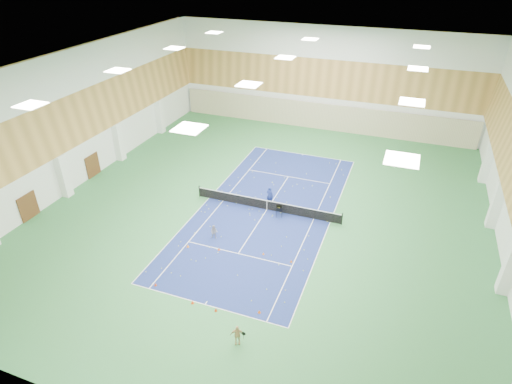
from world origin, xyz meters
TOP-DOWN VIEW (x-y plane):
  - ground at (0.00, 0.00)m, footprint 40.00×40.00m
  - room_shell at (0.00, 0.00)m, footprint 36.00×40.00m
  - wood_cladding at (0.00, 0.00)m, footprint 36.00×40.00m
  - ceiling_light_grid at (0.00, 0.00)m, footprint 21.40×25.40m
  - court_surface at (0.00, 0.00)m, footprint 10.97×23.77m
  - tennis_balls_scatter at (0.00, 0.00)m, footprint 10.57×22.77m
  - tennis_net at (0.00, 0.00)m, footprint 12.80×0.10m
  - back_curtain at (0.00, 19.75)m, footprint 35.40×0.16m
  - door_left_a at (-17.92, -8.00)m, footprint 0.08×1.80m
  - door_left_b at (-17.92, 0.00)m, footprint 0.08×1.80m
  - coach at (-0.09, 0.99)m, footprint 0.67×0.48m
  - child_court at (-2.46, -5.26)m, footprint 0.62×0.51m
  - child_apron at (3.07, -13.93)m, footprint 0.85×0.61m
  - ball_cart at (1.28, -0.60)m, footprint 0.70×0.70m
  - cone_svc_a at (-3.85, -6.99)m, footprint 0.21×0.21m
  - cone_svc_b at (-1.50, -6.51)m, footprint 0.20×0.20m
  - cone_svc_c at (1.77, -5.84)m, footprint 0.17×0.17m
  - cone_svc_d at (3.93, -5.98)m, footprint 0.18×0.18m
  - cone_base_a at (-3.87, -11.46)m, footprint 0.19×0.19m
  - cone_base_b at (-0.79, -12.05)m, footprint 0.21×0.21m
  - cone_base_c at (0.87, -12.13)m, footprint 0.20×0.20m
  - cone_base_d at (3.45, -11.33)m, footprint 0.21×0.21m

SIDE VIEW (x-z plane):
  - ground at x=0.00m, z-range 0.00..0.00m
  - court_surface at x=0.00m, z-range 0.00..0.01m
  - tennis_balls_scatter at x=0.00m, z-range 0.01..0.08m
  - cone_svc_c at x=1.77m, z-range 0.00..0.19m
  - cone_svc_d at x=3.93m, z-range 0.00..0.20m
  - cone_base_a at x=-3.87m, z-range 0.00..0.21m
  - cone_svc_b at x=-1.50m, z-range 0.00..0.22m
  - cone_base_c at x=0.87m, z-range 0.00..0.22m
  - cone_base_d at x=3.45m, z-range 0.00..0.23m
  - cone_svc_a at x=-3.85m, z-range 0.00..0.23m
  - cone_base_b at x=-0.79m, z-range 0.00..0.23m
  - ball_cart at x=1.28m, z-range 0.00..0.96m
  - tennis_net at x=0.00m, z-range 0.00..1.10m
  - child_court at x=-2.46m, z-range 0.00..1.16m
  - child_apron at x=3.07m, z-range 0.00..1.33m
  - coach at x=-0.09m, z-range 0.00..1.72m
  - door_left_a at x=-17.92m, z-range 0.00..2.20m
  - door_left_b at x=-17.92m, z-range 0.00..2.20m
  - back_curtain at x=0.00m, z-range 0.00..3.20m
  - room_shell at x=0.00m, z-range 0.00..12.00m
  - wood_cladding at x=0.00m, z-range 4.00..12.00m
  - ceiling_light_grid at x=0.00m, z-range 11.89..11.95m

